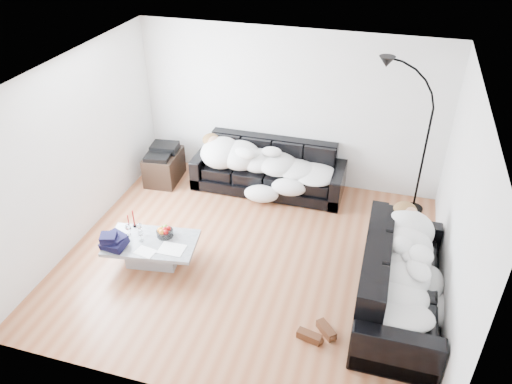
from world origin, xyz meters
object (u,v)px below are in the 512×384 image
(wine_glass_c, at_px, (141,236))
(av_cabinet, at_px, (164,167))
(sofa_right, at_px, (402,279))
(wine_glass_a, at_px, (140,229))
(shoes, at_px, (317,333))
(coffee_table, at_px, (153,252))
(floor_lamp, at_px, (425,150))
(sleeper_right, at_px, (404,266))
(candle_left, at_px, (129,222))
(wine_glass_b, at_px, (128,230))
(candle_right, at_px, (134,219))
(sofa_back, at_px, (268,168))
(sleeper_back, at_px, (268,157))
(stereo, at_px, (162,150))
(fruit_bowl, at_px, (165,232))

(wine_glass_c, relative_size, av_cabinet, 0.23)
(sofa_right, height_order, wine_glass_a, sofa_right)
(shoes, relative_size, av_cabinet, 0.65)
(coffee_table, bearing_deg, floor_lamp, 34.33)
(sleeper_right, relative_size, wine_glass_a, 10.81)
(sofa_right, bearing_deg, candle_left, 88.25)
(floor_lamp, bearing_deg, sofa_right, -93.29)
(wine_glass_b, bearing_deg, coffee_table, -7.08)
(wine_glass_a, xyz_separation_m, floor_lamp, (3.61, 2.21, 0.62))
(wine_glass_b, bearing_deg, candle_right, 94.09)
(sleeper_right, xyz_separation_m, wine_glass_b, (-3.61, -0.03, -0.22))
(wine_glass_c, bearing_deg, candle_left, 144.26)
(wine_glass_a, height_order, candle_right, candle_right)
(sofa_right, xyz_separation_m, shoes, (-0.85, -0.74, -0.39))
(sofa_back, distance_m, floor_lamp, 2.46)
(sofa_right, height_order, av_cabinet, sofa_right)
(sofa_back, height_order, wine_glass_b, sofa_back)
(sleeper_back, xyz_separation_m, floor_lamp, (2.37, 0.11, 0.43))
(coffee_table, xyz_separation_m, av_cabinet, (-0.78, 2.05, 0.08))
(candle_left, relative_size, stereo, 0.50)
(floor_lamp, bearing_deg, sleeper_right, -93.29)
(sofa_back, bearing_deg, sofa_right, -44.45)
(wine_glass_a, xyz_separation_m, shoes, (2.61, -0.78, -0.38))
(fruit_bowl, height_order, candle_right, candle_right)
(av_cabinet, bearing_deg, candle_right, -81.33)
(coffee_table, height_order, stereo, stereo)
(shoes, distance_m, stereo, 4.21)
(wine_glass_a, bearing_deg, candle_right, 139.96)
(wine_glass_c, bearing_deg, coffee_table, 12.88)
(sofa_back, distance_m, fruit_bowl, 2.27)
(sleeper_back, height_order, shoes, sleeper_back)
(sofa_back, xyz_separation_m, shoes, (1.38, -2.93, -0.35))
(candle_left, bearing_deg, sleeper_right, -1.75)
(shoes, bearing_deg, stereo, 163.64)
(fruit_bowl, bearing_deg, candle_left, 178.57)
(sleeper_back, bearing_deg, wine_glass_c, -117.18)
(sleeper_right, xyz_separation_m, av_cabinet, (-4.03, 1.98, -0.40))
(fruit_bowl, bearing_deg, floor_lamp, 33.34)
(wine_glass_c, bearing_deg, wine_glass_a, 122.18)
(fruit_bowl, xyz_separation_m, stereo, (-0.91, 1.88, 0.15))
(sofa_right, xyz_separation_m, stereo, (-4.03, 1.98, 0.13))
(wine_glass_a, relative_size, wine_glass_c, 1.02)
(stereo, xyz_separation_m, floor_lamp, (4.17, 0.27, 0.48))
(sleeper_right, xyz_separation_m, shoes, (-0.85, -0.74, -0.60))
(wine_glass_c, height_order, stereo, stereo)
(sofa_back, xyz_separation_m, sleeper_right, (2.23, -2.19, 0.25))
(candle_right, bearing_deg, wine_glass_a, -40.04)
(candle_right, distance_m, av_cabinet, 1.87)
(candle_left, relative_size, floor_lamp, 0.10)
(floor_lamp, bearing_deg, wine_glass_b, -148.43)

